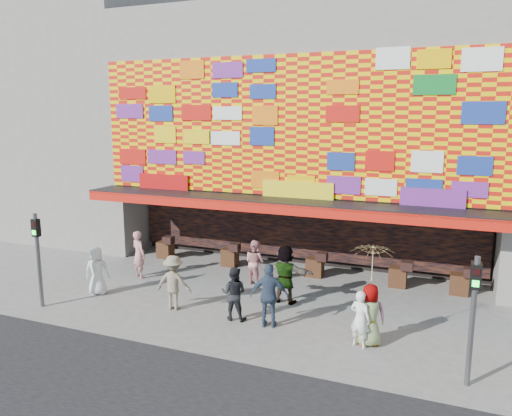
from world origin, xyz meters
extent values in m
plane|color=slate|center=(0.00, 0.00, 0.00)|extent=(90.00, 90.00, 0.00)
cube|color=gray|center=(0.00, 8.00, 6.50)|extent=(15.00, 8.00, 7.00)
cube|color=black|center=(0.00, 9.00, 1.50)|extent=(15.00, 6.00, 3.00)
cube|color=gray|center=(-7.30, 5.00, 1.50)|extent=(0.40, 2.00, 3.00)
cube|color=gray|center=(7.30, 5.00, 1.50)|extent=(0.40, 2.00, 3.00)
cube|color=black|center=(0.00, 3.40, 3.00)|extent=(15.20, 1.60, 0.12)
cube|color=red|center=(0.00, 2.62, 2.85)|extent=(15.20, 0.04, 0.35)
cube|color=#FFD400|center=(0.00, 3.96, 5.55)|extent=(14.80, 0.08, 4.90)
cube|color=black|center=(0.00, 5.85, 1.55)|extent=(14.00, 0.25, 2.50)
cube|color=gray|center=(-13.00, 8.00, 6.00)|extent=(11.00, 8.00, 12.00)
cylinder|color=#59595B|center=(-6.20, -1.50, 1.50)|extent=(0.12, 0.12, 3.00)
cube|color=black|center=(-6.20, -1.50, 2.55)|extent=(0.22, 0.18, 0.55)
cube|color=black|center=(-6.20, -1.59, 2.68)|extent=(0.14, 0.02, 0.14)
cube|color=#19E533|center=(-6.20, -1.59, 2.42)|extent=(0.14, 0.02, 0.14)
cylinder|color=#59595B|center=(6.20, -1.50, 1.50)|extent=(0.12, 0.12, 3.00)
cube|color=black|center=(6.20, -1.50, 2.55)|extent=(0.22, 0.18, 0.55)
cube|color=black|center=(6.20, -1.59, 2.68)|extent=(0.14, 0.02, 0.14)
cube|color=#19E533|center=(6.20, -1.59, 2.42)|extent=(0.14, 0.02, 0.14)
imported|color=silver|center=(-5.28, 0.04, 0.81)|extent=(0.94, 0.80, 1.62)
imported|color=#CF8686|center=(-5.01, 2.04, 0.88)|extent=(0.76, 0.64, 1.77)
imported|color=black|center=(-0.16, -0.14, 0.80)|extent=(0.85, 0.70, 1.60)
imported|color=gray|center=(-2.23, -0.11, 0.86)|extent=(1.20, 0.81, 1.72)
imported|color=#35445C|center=(0.99, -0.23, 0.93)|extent=(1.16, 0.68, 1.86)
imported|color=gray|center=(0.81, 1.70, 0.95)|extent=(1.77, 0.58, 1.90)
imported|color=gray|center=(3.82, -0.33, 0.83)|extent=(0.95, 0.79, 1.66)
imported|color=white|center=(3.60, -0.51, 0.76)|extent=(0.64, 0.52, 1.53)
imported|color=pink|center=(-0.78, 3.02, 0.80)|extent=(0.95, 0.86, 1.60)
imported|color=#FFEFA0|center=(3.82, -0.33, 2.21)|extent=(1.15, 1.17, 1.02)
cylinder|color=#4C3326|center=(3.82, -0.33, 1.25)|extent=(0.02, 0.02, 1.00)
camera|label=1|loc=(5.65, -12.78, 6.01)|focal=35.00mm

